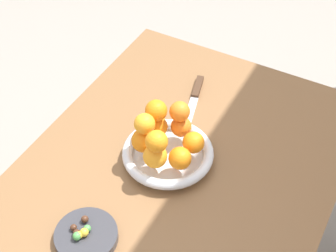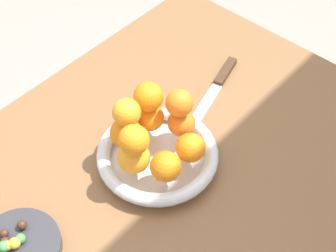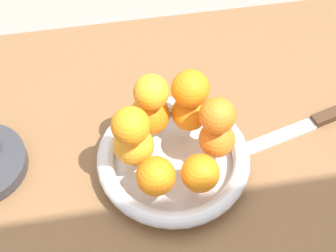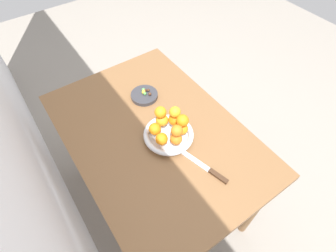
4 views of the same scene
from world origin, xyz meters
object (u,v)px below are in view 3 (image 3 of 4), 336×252
(orange_5, at_px, (217,139))
(dining_table, at_px, (135,220))
(knife, at_px, (305,126))
(orange_2, at_px, (134,145))
(fruit_bowl, at_px, (173,160))
(orange_9, at_px, (190,89))
(orange_4, at_px, (200,173))
(orange_3, at_px, (156,176))
(orange_1, at_px, (150,115))
(orange_8, at_px, (131,126))
(orange_0, at_px, (190,113))
(orange_6, at_px, (151,92))
(orange_7, at_px, (217,115))

(orange_5, bearing_deg, dining_table, 13.72)
(knife, bearing_deg, orange_2, 7.10)
(fruit_bowl, relative_size, orange_2, 3.92)
(fruit_bowl, xyz_separation_m, orange_9, (-0.03, -0.05, 0.10))
(orange_4, xyz_separation_m, orange_5, (-0.04, -0.05, -0.00))
(orange_3, distance_m, knife, 0.28)
(orange_1, height_order, orange_8, orange_8)
(orange_1, height_order, orange_5, orange_1)
(orange_0, bearing_deg, orange_5, 119.00)
(orange_5, height_order, orange_9, orange_9)
(orange_5, height_order, orange_6, orange_6)
(dining_table, relative_size, orange_9, 19.62)
(orange_0, height_order, orange_3, same)
(orange_1, distance_m, knife, 0.26)
(dining_table, relative_size, orange_0, 19.66)
(orange_5, distance_m, orange_6, 0.12)
(orange_4, bearing_deg, orange_5, -124.05)
(orange_0, distance_m, orange_8, 0.12)
(orange_7, bearing_deg, orange_3, 28.19)
(orange_7, bearing_deg, orange_6, -31.06)
(dining_table, xyz_separation_m, orange_9, (-0.10, -0.09, 0.21))
(dining_table, xyz_separation_m, knife, (-0.30, -0.08, 0.09))
(orange_3, bearing_deg, dining_table, -23.31)
(orange_4, xyz_separation_m, orange_9, (-0.00, -0.11, 0.06))
(orange_5, bearing_deg, orange_7, -61.07)
(orange_1, height_order, orange_4, orange_1)
(orange_5, bearing_deg, orange_8, -0.81)
(orange_6, xyz_separation_m, orange_8, (0.04, 0.05, -0.00))
(orange_1, xyz_separation_m, knife, (-0.25, 0.02, -0.07))
(fruit_bowl, relative_size, orange_3, 4.13)
(orange_7, height_order, orange_9, orange_9)
(orange_2, bearing_deg, orange_6, -125.80)
(fruit_bowl, relative_size, orange_5, 4.31)
(orange_3, relative_size, orange_5, 1.04)
(orange_6, relative_size, orange_8, 0.96)
(orange_4, bearing_deg, dining_table, -11.80)
(orange_3, relative_size, orange_9, 1.01)
(dining_table, distance_m, orange_0, 0.21)
(orange_0, bearing_deg, dining_table, 40.24)
(knife, bearing_deg, orange_8, 8.24)
(orange_2, distance_m, orange_8, 0.06)
(orange_9, bearing_deg, orange_8, 29.83)
(orange_4, xyz_separation_m, orange_7, (-0.03, -0.06, 0.05))
(orange_9, relative_size, knife, 0.22)
(knife, bearing_deg, orange_7, 13.36)
(orange_2, distance_m, orange_4, 0.10)
(orange_6, bearing_deg, orange_7, 148.94)
(orange_2, bearing_deg, orange_5, 176.31)
(fruit_bowl, xyz_separation_m, knife, (-0.23, -0.04, -0.02))
(orange_2, bearing_deg, orange_4, 144.86)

